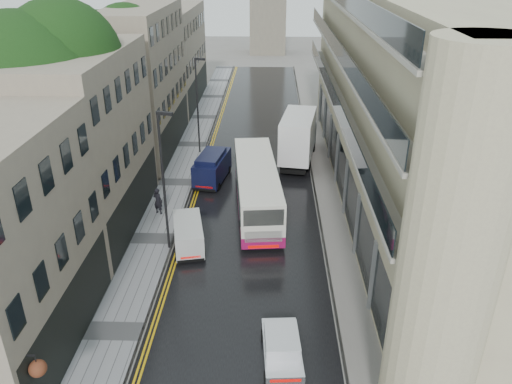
# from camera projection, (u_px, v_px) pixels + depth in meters

# --- Properties ---
(road) EXTENTS (9.00, 85.00, 0.02)m
(road) POSITION_uv_depth(u_px,v_px,m) (253.00, 184.00, 38.04)
(road) COLOR black
(road) RESTS_ON ground
(left_sidewalk) EXTENTS (2.70, 85.00, 0.12)m
(left_sidewalk) POSITION_uv_depth(u_px,v_px,m) (177.00, 183.00, 38.18)
(left_sidewalk) COLOR gray
(left_sidewalk) RESTS_ON ground
(right_sidewalk) EXTENTS (1.80, 85.00, 0.12)m
(right_sidewalk) POSITION_uv_depth(u_px,v_px,m) (324.00, 185.00, 37.86)
(right_sidewalk) COLOR slate
(right_sidewalk) RESTS_ON ground
(old_shop_row) EXTENTS (4.50, 56.00, 12.00)m
(old_shop_row) POSITION_uv_depth(u_px,v_px,m) (131.00, 98.00, 37.94)
(old_shop_row) COLOR gray
(old_shop_row) RESTS_ON ground
(modern_block) EXTENTS (8.00, 40.00, 14.00)m
(modern_block) POSITION_uv_depth(u_px,v_px,m) (406.00, 101.00, 33.34)
(modern_block) COLOR #C4BB92
(modern_block) RESTS_ON ground
(tree_near) EXTENTS (10.56, 10.56, 13.89)m
(tree_near) POSITION_uv_depth(u_px,v_px,m) (31.00, 127.00, 28.62)
(tree_near) COLOR black
(tree_near) RESTS_ON ground
(tree_far) EXTENTS (9.24, 9.24, 12.46)m
(tree_far) POSITION_uv_depth(u_px,v_px,m) (106.00, 85.00, 40.61)
(tree_far) COLOR black
(tree_far) RESTS_ON ground
(cream_bus) EXTENTS (3.72, 11.62, 3.12)m
(cream_bus) POSITION_uv_depth(u_px,v_px,m) (241.00, 210.00, 30.88)
(cream_bus) COLOR white
(cream_bus) RESTS_ON road
(white_lorry) EXTENTS (3.66, 8.35, 4.24)m
(white_lorry) POSITION_uv_depth(u_px,v_px,m) (282.00, 144.00, 39.86)
(white_lorry) COLOR white
(white_lorry) RESTS_ON road
(silver_hatchback) EXTENTS (1.81, 3.69, 1.35)m
(silver_hatchback) POSITION_uv_depth(u_px,v_px,m) (267.00, 370.00, 20.30)
(silver_hatchback) COLOR silver
(silver_hatchback) RESTS_ON road
(white_van) EXTENTS (2.36, 4.02, 1.71)m
(white_van) POSITION_uv_depth(u_px,v_px,m) (177.00, 248.00, 28.33)
(white_van) COLOR beige
(white_van) RESTS_ON road
(navy_van) EXTENTS (2.61, 4.92, 2.39)m
(navy_van) POSITION_uv_depth(u_px,v_px,m) (195.00, 174.00, 36.85)
(navy_van) COLOR black
(navy_van) RESTS_ON road
(pedestrian) EXTENTS (0.80, 0.68, 1.85)m
(pedestrian) POSITION_uv_depth(u_px,v_px,m) (158.00, 201.00, 33.23)
(pedestrian) COLOR black
(pedestrian) RESTS_ON left_sidewalk
(lamp_post_near) EXTENTS (0.96, 0.45, 8.35)m
(lamp_post_near) POSITION_uv_depth(u_px,v_px,m) (164.00, 184.00, 27.95)
(lamp_post_near) COLOR black
(lamp_post_near) RESTS_ON left_sidewalk
(lamp_post_far) EXTENTS (0.93, 0.38, 8.11)m
(lamp_post_far) POSITION_uv_depth(u_px,v_px,m) (197.00, 107.00, 42.07)
(lamp_post_far) COLOR black
(lamp_post_far) RESTS_ON left_sidewalk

